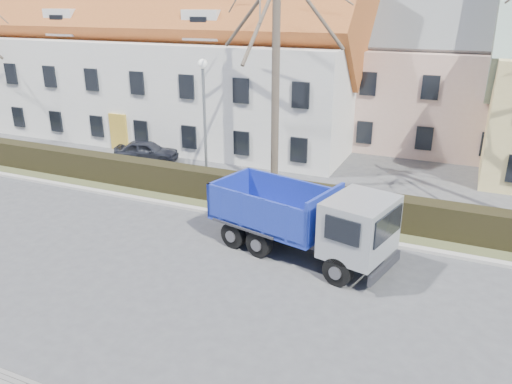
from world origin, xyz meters
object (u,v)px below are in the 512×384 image
at_px(dump_truck, 294,217).
at_px(cart_frame, 222,207).
at_px(parked_car_a, 147,151).
at_px(streetlight, 205,127).

bearing_deg(dump_truck, cart_frame, 166.01).
height_order(dump_truck, cart_frame, dump_truck).
relative_size(dump_truck, parked_car_a, 1.92).
distance_m(dump_truck, parked_car_a, 13.17).
relative_size(streetlight, cart_frame, 9.85).
distance_m(cart_frame, parked_car_a, 8.68).
xyz_separation_m(dump_truck, cart_frame, (-3.97, 2.10, -1.07)).
height_order(dump_truck, streetlight, streetlight).
height_order(streetlight, parked_car_a, streetlight).
distance_m(streetlight, parked_car_a, 6.39).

